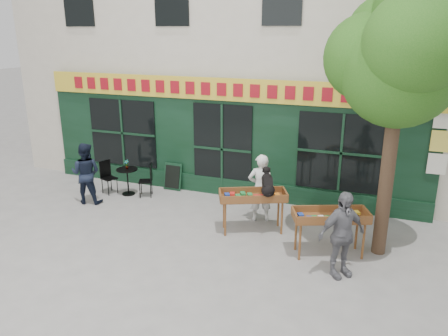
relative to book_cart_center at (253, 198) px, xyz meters
The scene contains 14 objects.
ground 1.74m from the book_cart_center, 166.87° to the right, with size 80.00×80.00×0.00m, color slate.
building 7.15m from the book_cart_center, 104.84° to the left, with size 14.00×7.26×10.00m.
street_tree 4.35m from the book_cart_center, ahead, with size 3.05×2.90×5.60m.
book_cart_center is the anchor object (origin of this frame).
dog 0.59m from the book_cart_center, ahead, with size 0.34×0.60×0.60m, color black, non-canonical shape.
woman 0.65m from the book_cart_center, 90.00° to the left, with size 0.62×0.41×1.69m, color silver.
book_cart_right 1.89m from the book_cart_center, 15.93° to the right, with size 1.62×1.14×0.99m.
man_right 2.47m from the book_cart_center, 30.91° to the right, with size 1.00×0.42×1.70m, color #5E5E63.
bistro_table 4.16m from the book_cart_center, 165.52° to the left, with size 0.60×0.60×0.76m.
bistro_chair_left 4.76m from the book_cart_center, 168.22° to the left, with size 0.47×0.47×0.95m.
bistro_chair_right 3.58m from the book_cart_center, 161.65° to the left, with size 0.48×0.48×0.95m.
potted_plant 4.15m from the book_cart_center, 165.52° to the left, with size 0.14×0.09×0.26m, color gray.
man_left 4.72m from the book_cart_center, behind, with size 0.81×0.63×1.67m, color black.
chalkboard 3.55m from the book_cart_center, 148.50° to the left, with size 0.57×0.21×0.79m.
Camera 1 is at (4.14, -8.62, 4.51)m, focal length 35.00 mm.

